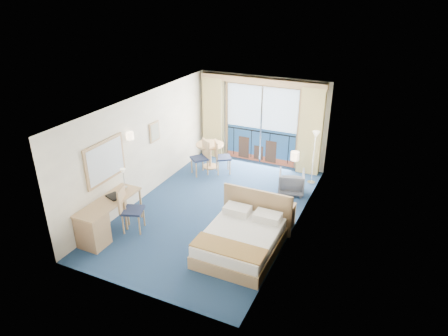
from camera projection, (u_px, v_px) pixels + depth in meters
floor at (215, 209)px, 9.97m from camera, size 6.50×6.50×0.00m
room_walls at (215, 143)px, 9.22m from camera, size 4.04×6.54×2.72m
balcony_door at (261, 127)px, 12.14m from camera, size 2.36×0.03×2.52m
curtain_left at (213, 118)px, 12.55m from camera, size 0.65×0.22×2.55m
curtain_right at (311, 132)px, 11.37m from camera, size 0.65×0.22×2.55m
pelmet at (262, 81)px, 11.44m from camera, size 3.80×0.25×0.18m
mirror at (105, 161)px, 8.83m from camera, size 0.05×1.25×0.95m
wall_print at (155, 132)px, 10.41m from camera, size 0.04×0.42×0.52m
sconce_left at (130, 136)px, 9.43m from camera, size 0.18×0.18×0.18m
sconce_right at (295, 156)px, 8.33m from camera, size 0.18×0.18×0.18m
bed at (242, 239)px, 8.31m from camera, size 1.61×1.92×1.01m
nightstand at (285, 215)px, 9.20m from camera, size 0.42×0.40×0.55m
phone at (286, 203)px, 9.08m from camera, size 0.18×0.14×0.08m
armchair at (291, 182)px, 10.63m from camera, size 0.82×0.83×0.62m
floor_lamp at (315, 144)px, 10.79m from camera, size 0.21×0.21×1.54m
desk at (96, 225)px, 8.52m from camera, size 0.58×1.68×0.79m
desk_chair at (128, 207)px, 8.89m from camera, size 0.59×0.59×1.06m
folder at (114, 196)px, 8.90m from camera, size 0.41×0.36×0.03m
desk_lamp at (123, 175)px, 9.12m from camera, size 0.13×0.13×0.48m
round_table at (210, 150)px, 12.02m from camera, size 0.84×0.84×0.75m
table_chair_a at (220, 155)px, 11.65m from camera, size 0.61×0.60×1.01m
table_chair_b at (202, 155)px, 11.60m from camera, size 0.63×0.63×1.03m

